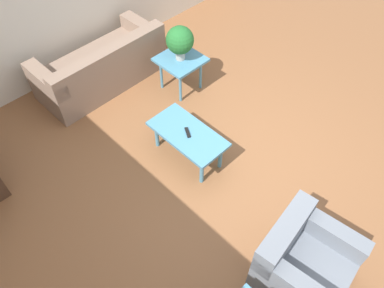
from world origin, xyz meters
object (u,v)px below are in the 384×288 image
sofa (102,67)px  armchair (302,262)px  potted_plant (180,41)px  coffee_table (188,136)px  side_table_plant (181,63)px

sofa → armchair: bearing=83.2°
armchair → potted_plant: bearing=61.8°
sofa → armchair: 3.83m
sofa → potted_plant: potted_plant is taller
coffee_table → potted_plant: 1.40m
sofa → coffee_table: size_ratio=1.94×
side_table_plant → armchair: bearing=158.6°
armchair → potted_plant: (2.91, -1.14, 0.52)m
coffee_table → side_table_plant: size_ratio=1.65×
coffee_table → sofa: bearing=-2.7°
coffee_table → armchair: bearing=171.1°
sofa → side_table_plant: size_ratio=3.19×
sofa → coffee_table: bearing=86.3°
potted_plant → side_table_plant: bearing=-26.6°
sofa → side_table_plant: 1.18m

